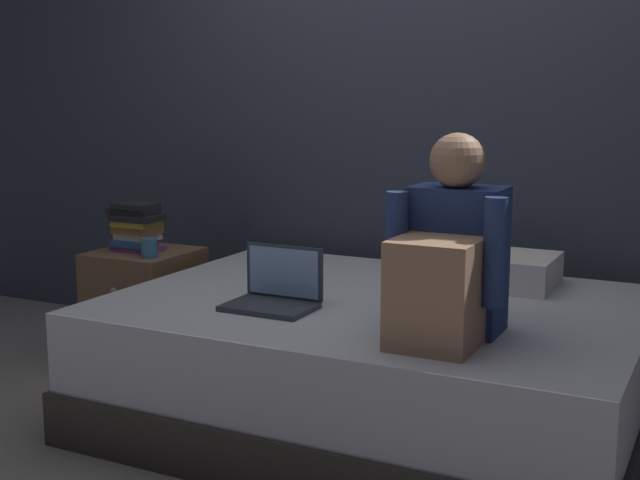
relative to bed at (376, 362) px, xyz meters
name	(u,v)px	position (x,y,z in m)	size (l,w,h in m)	color
ground_plane	(294,441)	(-0.20, -0.30, -0.25)	(8.00, 8.00, 0.00)	gray
wall_back	(415,77)	(-0.20, 0.90, 1.10)	(5.60, 0.10, 2.70)	#383D4C
bed	(376,362)	(0.00, 0.00, 0.00)	(2.00, 1.50, 0.50)	#332D2B
nightstand	(145,306)	(-1.30, 0.23, 0.02)	(0.44, 0.46, 0.54)	brown
person_sitting	(449,261)	(0.40, -0.36, 0.50)	(0.39, 0.44, 0.66)	navy
laptop	(275,292)	(-0.29, -0.28, 0.31)	(0.32, 0.23, 0.22)	#333842
pillow	(486,268)	(0.30, 0.45, 0.32)	(0.56, 0.36, 0.13)	silver
book_stack	(136,226)	(-1.32, 0.21, 0.41)	(0.25, 0.16, 0.23)	#703D84
mug	(149,248)	(-1.17, 0.11, 0.34)	(0.08, 0.08, 0.09)	teal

